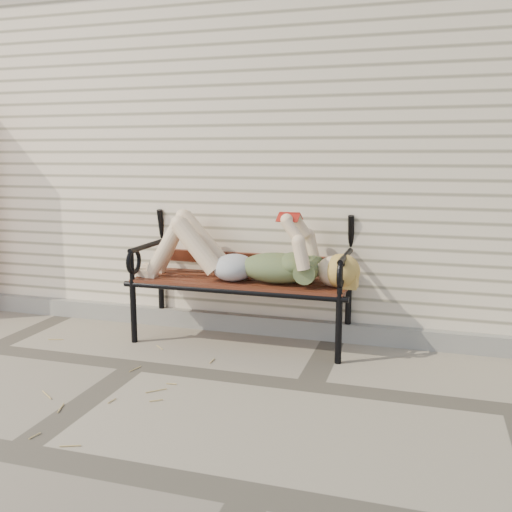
% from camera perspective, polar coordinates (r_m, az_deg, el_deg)
% --- Properties ---
extents(ground, '(80.00, 80.00, 0.00)m').
position_cam_1_polar(ground, '(4.21, -11.92, -10.68)').
color(ground, gray).
rests_on(ground, ground).
extents(house_wall, '(8.00, 4.00, 3.00)m').
position_cam_1_polar(house_wall, '(6.72, 0.11, 10.31)').
color(house_wall, beige).
rests_on(house_wall, ground).
extents(house_roof, '(8.30, 4.30, 0.30)m').
position_cam_1_polar(house_roof, '(6.92, 0.12, 24.10)').
color(house_roof, '#433530').
rests_on(house_roof, house_wall).
extents(foundation_strip, '(8.00, 0.10, 0.15)m').
position_cam_1_polar(foundation_strip, '(5.01, -6.62, -6.22)').
color(foundation_strip, gray).
rests_on(foundation_strip, ground).
extents(garden_bench, '(1.85, 0.74, 1.20)m').
position_cam_1_polar(garden_bench, '(4.55, -1.09, -0.09)').
color(garden_bench, black).
rests_on(garden_bench, ground).
extents(reading_woman, '(1.75, 0.40, 0.55)m').
position_cam_1_polar(reading_woman, '(4.40, -1.49, 0.09)').
color(reading_woman, '#0A3148').
rests_on(reading_woman, ground).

